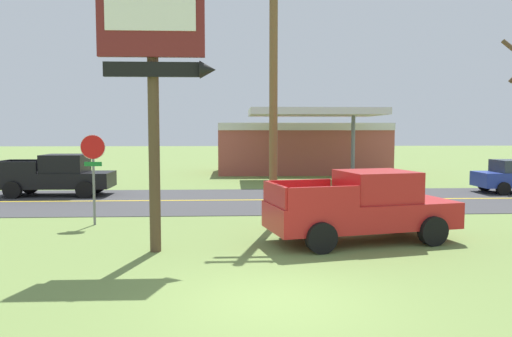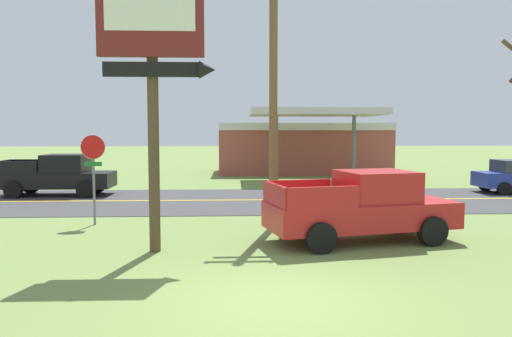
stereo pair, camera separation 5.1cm
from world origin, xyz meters
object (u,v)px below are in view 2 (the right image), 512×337
Objects in this scene: motel_sign at (154,59)px; pickup_red_parked_on_lawn at (363,207)px; gas_station at (302,146)px; stop_sign at (93,163)px; utility_pole at (273,85)px; pickup_black_on_road at (58,175)px.

pickup_red_parked_on_lawn is at bearing 10.35° from motel_sign.
motel_sign is 0.58× the size of gas_station.
stop_sign is 0.35× the size of utility_pole.
motel_sign is 0.82× the size of utility_pole.
stop_sign is 21.84m from gas_station.
gas_station is at bearing 64.04° from stop_sign.
gas_station is at bearing 42.52° from pickup_black_on_road.
stop_sign is at bearing 161.17° from pickup_red_parked_on_lawn.
stop_sign is 6.35m from utility_pole.
pickup_red_parked_on_lawn is (5.54, 1.01, -3.89)m from motel_sign.
stop_sign is at bearing 124.57° from motel_sign.
pickup_red_parked_on_lawn is at bearing -41.46° from utility_pole.
motel_sign is at bearing -135.93° from utility_pole.
utility_pole reaches higher than pickup_black_on_road.
pickup_black_on_road is at bearing -137.48° from gas_station.
utility_pole is at bearing 138.54° from pickup_red_parked_on_lawn.
utility_pole is (3.19, 3.09, -0.34)m from motel_sign.
pickup_red_parked_on_lawn and pickup_black_on_road have the same top height.
stop_sign is at bearing 173.09° from utility_pole.
stop_sign reaches higher than pickup_black_on_road.
utility_pole is 4.74m from pickup_red_parked_on_lawn.
utility_pole is 1.63× the size of pickup_black_on_road.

